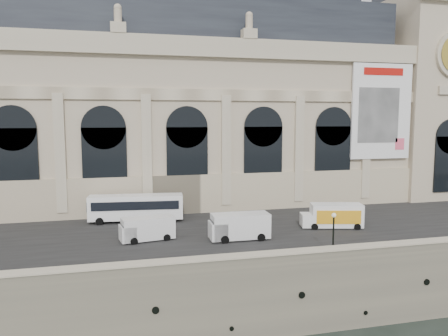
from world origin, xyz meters
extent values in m
cube|color=gray|center=(0.00, 35.00, 3.00)|extent=(160.00, 70.00, 6.00)
cube|color=#2D2D2D|center=(0.00, 14.00, 6.03)|extent=(160.00, 24.00, 0.06)
cube|color=gray|center=(0.00, 0.60, 6.55)|extent=(160.00, 1.20, 1.10)
cube|color=beige|center=(0.00, 0.60, 7.15)|extent=(160.00, 1.40, 0.12)
cube|color=tan|center=(-6.00, 31.00, 17.00)|extent=(68.00, 18.00, 22.00)
cube|color=beige|center=(-6.00, 21.85, 8.50)|extent=(68.60, 0.40, 5.00)
cube|color=beige|center=(-6.00, 21.70, 26.80)|extent=(69.00, 0.80, 2.40)
cube|color=beige|center=(-6.00, 21.85, 21.00)|extent=(68.00, 0.30, 1.40)
cube|color=#292F37|center=(-6.00, 31.00, 31.00)|extent=(64.00, 15.00, 6.00)
cube|color=black|center=(-24.00, 21.82, 12.50)|extent=(5.20, 0.25, 9.00)
cylinder|color=black|center=(-24.00, 21.82, 17.00)|extent=(5.20, 0.25, 5.20)
cube|color=beige|center=(-19.00, 21.75, 14.00)|extent=(1.20, 0.50, 14.00)
cube|color=black|center=(-14.00, 21.82, 12.50)|extent=(5.20, 0.25, 9.00)
cylinder|color=black|center=(-14.00, 21.82, 17.00)|extent=(5.20, 0.25, 5.20)
cube|color=beige|center=(-9.00, 21.75, 14.00)|extent=(1.20, 0.50, 14.00)
cube|color=black|center=(-4.00, 21.82, 12.50)|extent=(5.20, 0.25, 9.00)
cylinder|color=black|center=(-4.00, 21.82, 17.00)|extent=(5.20, 0.25, 5.20)
cube|color=beige|center=(1.00, 21.75, 14.00)|extent=(1.20, 0.50, 14.00)
cube|color=black|center=(6.00, 21.82, 12.50)|extent=(5.20, 0.25, 9.00)
cylinder|color=black|center=(6.00, 21.82, 17.00)|extent=(5.20, 0.25, 5.20)
cube|color=beige|center=(11.00, 21.75, 14.00)|extent=(1.20, 0.50, 14.00)
cube|color=black|center=(16.00, 21.82, 12.50)|extent=(5.20, 0.25, 9.00)
cylinder|color=black|center=(16.00, 21.82, 17.00)|extent=(5.20, 0.25, 5.20)
cube|color=beige|center=(21.00, 21.75, 14.00)|extent=(1.20, 0.50, 14.00)
cube|color=white|center=(23.00, 21.55, 19.00)|extent=(9.00, 0.35, 13.00)
cube|color=#AC110B|center=(23.00, 21.35, 24.40)|extent=(6.00, 0.06, 1.00)
cube|color=gray|center=(22.50, 21.35, 18.50)|extent=(6.20, 0.06, 7.50)
cube|color=#ED5371|center=(26.00, 21.35, 14.50)|extent=(1.40, 0.06, 1.60)
cube|color=tan|center=(34.00, 28.00, 21.00)|extent=(12.00, 14.00, 30.00)
cube|color=white|center=(-10.54, 19.00, 7.80)|extent=(10.97, 3.36, 2.79)
cube|color=black|center=(-15.92, 19.56, 8.07)|extent=(0.29, 2.07, 1.08)
cube|color=black|center=(-10.66, 17.84, 8.16)|extent=(9.85, 1.11, 0.99)
cube|color=black|center=(-10.41, 20.16, 8.16)|extent=(9.85, 1.11, 0.99)
cylinder|color=black|center=(-14.68, 18.30, 6.45)|extent=(0.92, 0.36, 0.90)
cylinder|color=black|center=(-14.44, 20.54, 6.45)|extent=(0.92, 0.36, 0.90)
cylinder|color=black|center=(-6.63, 17.46, 6.45)|extent=(0.92, 0.36, 0.90)
cylinder|color=black|center=(-6.39, 19.70, 6.45)|extent=(0.92, 0.36, 0.90)
cube|color=silver|center=(-9.73, 10.84, 7.27)|extent=(5.35, 2.80, 2.17)
cube|color=silver|center=(-11.74, 10.50, 6.94)|extent=(1.73, 2.19, 1.51)
cube|color=black|center=(-12.26, 10.41, 7.46)|extent=(0.34, 1.68, 0.75)
cylinder|color=black|center=(-11.17, 9.59, 6.36)|extent=(0.75, 0.35, 0.72)
cylinder|color=black|center=(-11.50, 11.55, 6.36)|extent=(0.75, 0.35, 0.72)
cylinder|color=black|center=(-7.96, 10.13, 6.36)|extent=(0.75, 0.35, 0.72)
cylinder|color=black|center=(-8.28, 12.09, 6.36)|extent=(0.75, 0.35, 0.72)
cube|color=white|center=(-0.74, 8.94, 7.44)|extent=(5.79, 2.34, 2.45)
cube|color=white|center=(-3.04, 8.98, 7.06)|extent=(1.65, 2.26, 1.70)
cube|color=black|center=(-3.63, 8.99, 7.65)|extent=(0.10, 1.92, 0.85)
cylinder|color=black|center=(-2.60, 7.86, 6.40)|extent=(0.81, 0.28, 0.81)
cylinder|color=black|center=(-2.56, 10.09, 6.40)|extent=(0.81, 0.28, 0.81)
cylinder|color=black|center=(1.08, 7.79, 6.40)|extent=(0.81, 0.28, 0.81)
cylinder|color=black|center=(1.12, 10.02, 6.40)|extent=(0.81, 0.28, 0.81)
cube|color=white|center=(10.90, 10.96, 7.44)|extent=(5.92, 3.42, 2.51)
cube|color=orange|center=(10.63, 9.89, 7.44)|extent=(4.70, 1.23, 1.48)
cube|color=#AC110B|center=(10.63, 9.89, 7.44)|extent=(2.71, 0.71, 0.56)
cube|color=white|center=(7.84, 11.72, 6.88)|extent=(1.94, 2.34, 1.39)
cylinder|color=black|center=(8.12, 10.55, 6.37)|extent=(0.78, 0.43, 0.74)
cylinder|color=black|center=(8.64, 12.62, 6.37)|extent=(0.78, 0.43, 0.74)
cylinder|color=black|center=(12.62, 9.43, 6.37)|extent=(0.78, 0.43, 0.74)
cylinder|color=black|center=(13.14, 11.50, 6.37)|extent=(0.78, 0.43, 0.74)
cylinder|color=black|center=(5.70, 1.81, 6.18)|extent=(0.40, 0.40, 0.36)
cylinder|color=black|center=(5.70, 1.81, 7.82)|extent=(0.15, 0.15, 3.64)
sphere|color=beige|center=(5.70, 1.81, 9.73)|extent=(0.40, 0.40, 0.40)
camera|label=1|loc=(-12.50, -32.09, 18.20)|focal=35.00mm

